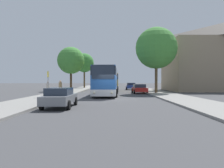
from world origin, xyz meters
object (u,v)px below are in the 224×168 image
tree_right_near (156,48)px  parked_car_left_curb (59,97)px  bus_front (106,81)px  parked_car_right_near (139,89)px  pedestrian_waiting_far (60,88)px  tree_left_near (70,61)px  tree_left_far (84,63)px  bus_stop_sign (48,81)px  pedestrian_waiting_near (47,88)px  bus_middle (109,82)px  parked_car_right_far (131,86)px

tree_right_near → parked_car_left_curb: bearing=-121.2°
bus_front → parked_car_left_curb: bearing=-101.0°
parked_car_right_near → pedestrian_waiting_far: (-9.89, -8.15, 0.33)m
tree_left_near → tree_left_far: bearing=87.7°
bus_front → pedestrian_waiting_far: bearing=-142.5°
bus_stop_sign → pedestrian_waiting_far: size_ratio=1.54×
parked_car_left_curb → tree_left_near: tree_left_near is taller
parked_car_right_near → pedestrian_waiting_near: pedestrian_waiting_near is taller
pedestrian_waiting_far → tree_left_far: size_ratio=0.21×
parked_car_left_curb → pedestrian_waiting_far: (-2.12, 9.09, 0.33)m
bus_middle → pedestrian_waiting_near: (-7.58, -13.72, -0.72)m
bus_stop_sign → pedestrian_waiting_far: 1.86m
pedestrian_waiting_near → tree_left_near: tree_left_near is taller
tree_left_near → pedestrian_waiting_near: bearing=-91.6°
parked_car_right_near → tree_left_far: (-11.14, 22.84, 5.70)m
parked_car_left_curb → tree_left_far: bearing=94.5°
pedestrian_waiting_near → tree_right_near: 16.35m
parked_car_right_near → pedestrian_waiting_near: (-12.10, -5.38, 0.26)m
parked_car_right_far → bus_middle: bearing=50.0°
bus_front → bus_stop_sign: 7.84m
bus_stop_sign → tree_left_far: bearing=90.5°
bus_middle → tree_left_far: size_ratio=1.19×
bus_front → pedestrian_waiting_far: 6.29m
bus_stop_sign → pedestrian_waiting_near: 4.42m
bus_stop_sign → tree_left_near: size_ratio=0.34×
bus_middle → tree_left_near: size_ratio=1.29×
pedestrian_waiting_far → bus_middle: bearing=-13.2°
bus_middle → bus_stop_sign: size_ratio=3.75×
parked_car_right_near → tree_left_far: bearing=-65.3°
pedestrian_waiting_near → parked_car_right_far: bearing=62.5°
bus_front → tree_right_near: tree_right_near is taller
pedestrian_waiting_far → tree_left_near: bearing=11.4°
parked_car_left_curb → bus_stop_sign: bus_stop_sign is taller
tree_left_near → tree_right_near: size_ratio=0.84×
parked_car_right_near → tree_left_near: size_ratio=0.54×
pedestrian_waiting_near → pedestrian_waiting_far: size_ratio=0.93×
bus_front → pedestrian_waiting_far: (-5.09, -3.61, -0.83)m
parked_car_right_far → pedestrian_waiting_near: size_ratio=2.40×
tree_right_near → parked_car_right_near: bearing=169.5°
bus_front → pedestrian_waiting_near: bearing=-171.3°
parked_car_left_curb → pedestrian_waiting_far: pedestrian_waiting_far is taller
parked_car_right_near → pedestrian_waiting_far: pedestrian_waiting_far is taller
pedestrian_waiting_near → tree_left_far: size_ratio=0.19×
pedestrian_waiting_near → bus_front: bearing=11.7°
parked_car_left_curb → tree_left_far: 40.62m
parked_car_left_curb → tree_left_far: tree_left_far is taller
parked_car_right_near → pedestrian_waiting_far: size_ratio=2.39×
bus_stop_sign → pedestrian_waiting_far: bearing=55.1°
bus_stop_sign → tree_right_near: size_ratio=0.29×
tree_left_near → tree_right_near: (14.15, -8.45, 1.04)m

